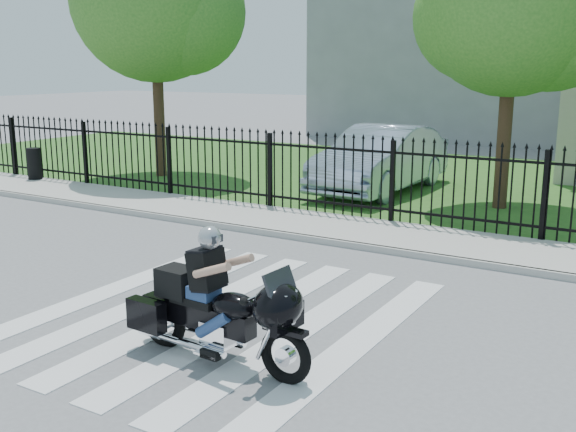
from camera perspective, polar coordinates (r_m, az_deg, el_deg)
The scene contains 11 objects.
ground at distance 9.24m, azimuth -5.81°, elevation -8.34°, with size 120.00×120.00×0.00m, color slate.
crosswalk at distance 9.24m, azimuth -5.81°, elevation -8.30°, with size 5.00×5.50×0.01m, color silver, non-canonical shape.
sidewalk at distance 13.37m, azimuth 7.06°, elevation -1.46°, with size 40.00×2.00×0.12m, color #ADAAA3.
curb at distance 12.49m, azimuth 5.20°, elevation -2.43°, with size 40.00×0.12×0.12m, color #ADAAA3.
grass_strip at distance 19.86m, azimuth 15.32°, elevation 2.67°, with size 40.00×12.00×0.02m, color #2B5A1F.
iron_fence at distance 14.10m, azimuth 8.81°, elevation 2.72°, with size 26.00×0.04×1.80m.
tree_mid at distance 16.37m, azimuth 18.56°, elevation 16.81°, with size 4.20×4.20×6.78m.
building_tall at distance 34.00m, azimuth 17.62°, elevation 16.65°, with size 15.00×10.00×12.00m, color gray.
motorcycle_rider at distance 7.67m, azimuth -6.21°, elevation -7.57°, with size 2.43×0.82×1.61m.
parked_car at distance 17.99m, azimuth 7.87°, elevation 4.81°, with size 1.82×5.22×1.72m, color #AEBEDC.
litter_bin at distance 20.51m, azimuth -20.69°, elevation 4.18°, with size 0.39×0.39×0.89m, color black.
Camera 1 is at (5.20, -6.89, 3.30)m, focal length 42.00 mm.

